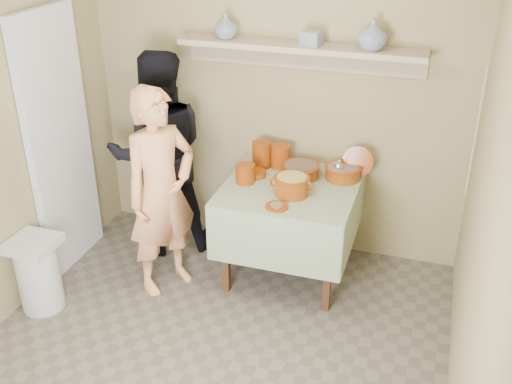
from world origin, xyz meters
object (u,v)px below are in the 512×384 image
at_px(trash_bin, 38,273).
at_px(serving_table, 290,200).
at_px(person_cook, 161,193).
at_px(person_helper, 160,154).
at_px(cazuela_rice, 292,184).

bearing_deg(trash_bin, serving_table, 31.42).
bearing_deg(person_cook, trash_bin, 155.42).
relative_size(person_helper, cazuela_rice, 5.05).
bearing_deg(person_helper, person_cook, 87.27).
bearing_deg(person_helper, serving_table, 146.54).
bearing_deg(trash_bin, person_helper, 64.97).
distance_m(person_cook, trash_bin, 1.04).
bearing_deg(serving_table, trash_bin, -148.58).
height_order(person_helper, trash_bin, person_helper).
height_order(person_cook, trash_bin, person_cook).
height_order(person_cook, person_helper, person_helper).
bearing_deg(person_cook, serving_table, -32.82).
bearing_deg(person_helper, cazuela_rice, 139.70).
bearing_deg(person_cook, person_helper, 56.73).
bearing_deg(cazuela_rice, person_cook, -161.54).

